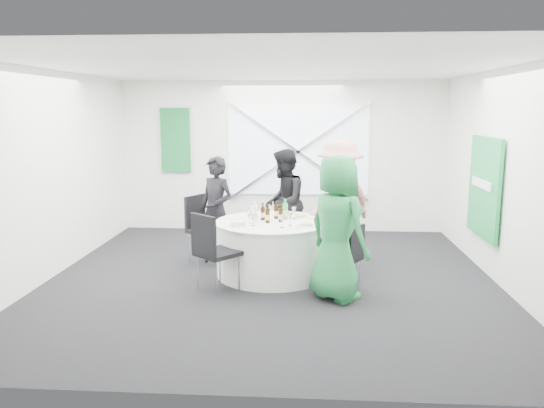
# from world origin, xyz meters

# --- Properties ---
(floor) EXTENTS (6.00, 6.00, 0.00)m
(floor) POSITION_xyz_m (0.00, 0.00, 0.00)
(floor) COLOR black
(floor) RESTS_ON ground
(ceiling) EXTENTS (6.00, 6.00, 0.00)m
(ceiling) POSITION_xyz_m (0.00, 0.00, 2.80)
(ceiling) COLOR silver
(ceiling) RESTS_ON wall_back
(wall_back) EXTENTS (6.00, 0.00, 6.00)m
(wall_back) POSITION_xyz_m (0.00, 3.00, 1.40)
(wall_back) COLOR white
(wall_back) RESTS_ON floor
(wall_front) EXTENTS (6.00, 0.00, 6.00)m
(wall_front) POSITION_xyz_m (0.00, -3.00, 1.40)
(wall_front) COLOR white
(wall_front) RESTS_ON floor
(wall_left) EXTENTS (0.00, 6.00, 6.00)m
(wall_left) POSITION_xyz_m (-3.00, 0.00, 1.40)
(wall_left) COLOR white
(wall_left) RESTS_ON floor
(wall_right) EXTENTS (0.00, 6.00, 6.00)m
(wall_right) POSITION_xyz_m (3.00, 0.00, 1.40)
(wall_right) COLOR white
(wall_right) RESTS_ON floor
(window_panel) EXTENTS (2.60, 0.03, 1.60)m
(window_panel) POSITION_xyz_m (0.30, 2.96, 1.50)
(window_panel) COLOR white
(window_panel) RESTS_ON wall_back
(window_brace_a) EXTENTS (2.63, 0.05, 1.84)m
(window_brace_a) POSITION_xyz_m (0.30, 2.92, 1.50)
(window_brace_a) COLOR silver
(window_brace_a) RESTS_ON window_panel
(window_brace_b) EXTENTS (2.63, 0.05, 1.84)m
(window_brace_b) POSITION_xyz_m (0.30, 2.92, 1.50)
(window_brace_b) COLOR silver
(window_brace_b) RESTS_ON window_panel
(green_banner) EXTENTS (0.55, 0.04, 1.20)m
(green_banner) POSITION_xyz_m (-2.00, 2.95, 1.70)
(green_banner) COLOR #135F31
(green_banner) RESTS_ON wall_back
(green_sign) EXTENTS (0.05, 1.20, 1.40)m
(green_sign) POSITION_xyz_m (2.94, 0.60, 1.20)
(green_sign) COLOR green
(green_sign) RESTS_ON wall_right
(banquet_table) EXTENTS (1.56, 1.56, 0.76)m
(banquet_table) POSITION_xyz_m (0.00, 0.20, 0.38)
(banquet_table) COLOR white
(banquet_table) RESTS_ON floor
(chair_back) EXTENTS (0.45, 0.46, 0.90)m
(chair_back) POSITION_xyz_m (0.13, 1.36, 0.52)
(chair_back) COLOR black
(chair_back) RESTS_ON floor
(chair_back_left) EXTENTS (0.62, 0.62, 1.00)m
(chair_back_left) POSITION_xyz_m (-1.10, 0.81, 0.59)
(chair_back_left) COLOR black
(chair_back_left) RESTS_ON floor
(chair_back_right) EXTENTS (0.57, 0.57, 0.89)m
(chair_back_right) POSITION_xyz_m (0.97, 0.92, 0.52)
(chair_back_right) COLOR black
(chair_back_right) RESTS_ON floor
(chair_front_right) EXTENTS (0.54, 0.54, 0.86)m
(chair_front_right) POSITION_xyz_m (1.00, -0.43, 0.50)
(chair_front_right) COLOR black
(chair_front_right) RESTS_ON floor
(chair_front_left) EXTENTS (0.65, 0.65, 1.02)m
(chair_front_left) POSITION_xyz_m (-0.69, -0.60, 0.60)
(chair_front_left) COLOR black
(chair_front_left) RESTS_ON floor
(person_man_back_left) EXTENTS (0.70, 0.63, 1.60)m
(person_man_back_left) POSITION_xyz_m (-0.86, 0.73, 0.80)
(person_man_back_left) COLOR black
(person_man_back_left) RESTS_ON floor
(person_man_back) EXTENTS (0.53, 0.86, 1.67)m
(person_man_back) POSITION_xyz_m (0.11, 1.26, 0.84)
(person_man_back) COLOR black
(person_man_back) RESTS_ON floor
(person_woman_pink) EXTENTS (1.27, 1.17, 1.83)m
(person_woman_pink) POSITION_xyz_m (0.96, 0.97, 0.92)
(person_woman_pink) COLOR tan
(person_woman_pink) RESTS_ON floor
(person_woman_green) EXTENTS (0.99, 1.01, 1.75)m
(person_woman_green) POSITION_xyz_m (0.84, -0.69, 0.88)
(person_woman_green) COLOR #217C3E
(person_woman_green) RESTS_ON floor
(plate_back) EXTENTS (0.24, 0.24, 0.01)m
(plate_back) POSITION_xyz_m (0.03, 0.71, 0.77)
(plate_back) COLOR white
(plate_back) RESTS_ON banquet_table
(plate_back_left) EXTENTS (0.28, 0.28, 0.01)m
(plate_back_left) POSITION_xyz_m (-0.55, 0.40, 0.77)
(plate_back_left) COLOR white
(plate_back_left) RESTS_ON banquet_table
(plate_back_right) EXTENTS (0.25, 0.25, 0.04)m
(plate_back_right) POSITION_xyz_m (0.40, 0.49, 0.78)
(plate_back_right) COLOR white
(plate_back_right) RESTS_ON banquet_table
(plate_front_right) EXTENTS (0.26, 0.26, 0.04)m
(plate_front_right) POSITION_xyz_m (0.48, -0.08, 0.78)
(plate_front_right) COLOR white
(plate_front_right) RESTS_ON banquet_table
(plate_front_left) EXTENTS (0.27, 0.27, 0.01)m
(plate_front_left) POSITION_xyz_m (-0.41, -0.10, 0.77)
(plate_front_left) COLOR white
(plate_front_left) RESTS_ON banquet_table
(napkin) EXTENTS (0.22, 0.17, 0.05)m
(napkin) POSITION_xyz_m (-0.43, -0.15, 0.80)
(napkin) COLOR white
(napkin) RESTS_ON plate_front_left
(beer_bottle_a) EXTENTS (0.06, 0.06, 0.25)m
(beer_bottle_a) POSITION_xyz_m (-0.13, 0.26, 0.85)
(beer_bottle_a) COLOR #381F0A
(beer_bottle_a) RESTS_ON banquet_table
(beer_bottle_b) EXTENTS (0.06, 0.06, 0.25)m
(beer_bottle_b) POSITION_xyz_m (0.05, 0.37, 0.86)
(beer_bottle_b) COLOR #381F0A
(beer_bottle_b) RESTS_ON banquet_table
(beer_bottle_c) EXTENTS (0.06, 0.06, 0.24)m
(beer_bottle_c) POSITION_xyz_m (0.12, 0.16, 0.85)
(beer_bottle_c) COLOR #381F0A
(beer_bottle_c) RESTS_ON banquet_table
(beer_bottle_d) EXTENTS (0.06, 0.06, 0.26)m
(beer_bottle_d) POSITION_xyz_m (-0.05, 0.09, 0.86)
(beer_bottle_d) COLOR #381F0A
(beer_bottle_d) RESTS_ON banquet_table
(green_water_bottle) EXTENTS (0.08, 0.08, 0.29)m
(green_water_bottle) POSITION_xyz_m (0.17, 0.34, 0.87)
(green_water_bottle) COLOR #44B15D
(green_water_bottle) RESTS_ON banquet_table
(clear_water_bottle) EXTENTS (0.08, 0.08, 0.29)m
(clear_water_bottle) POSITION_xyz_m (-0.23, 0.14, 0.87)
(clear_water_bottle) COLOR white
(clear_water_bottle) RESTS_ON banquet_table
(wine_glass_a) EXTENTS (0.07, 0.07, 0.17)m
(wine_glass_a) POSITION_xyz_m (-0.29, 0.02, 0.88)
(wine_glass_a) COLOR white
(wine_glass_a) RESTS_ON banquet_table
(wine_glass_b) EXTENTS (0.07, 0.07, 0.17)m
(wine_glass_b) POSITION_xyz_m (-0.30, 0.35, 0.88)
(wine_glass_b) COLOR white
(wine_glass_b) RESTS_ON banquet_table
(wine_glass_c) EXTENTS (0.07, 0.07, 0.17)m
(wine_glass_c) POSITION_xyz_m (0.30, 0.37, 0.88)
(wine_glass_c) COLOR white
(wine_glass_c) RESTS_ON banquet_table
(wine_glass_d) EXTENTS (0.07, 0.07, 0.17)m
(wine_glass_d) POSITION_xyz_m (-0.23, 0.51, 0.88)
(wine_glass_d) COLOR white
(wine_glass_d) RESTS_ON banquet_table
(wine_glass_e) EXTENTS (0.07, 0.07, 0.17)m
(wine_glass_e) POSITION_xyz_m (0.26, -0.06, 0.88)
(wine_glass_e) COLOR white
(wine_glass_e) RESTS_ON banquet_table
(wine_glass_f) EXTENTS (0.07, 0.07, 0.17)m
(wine_glass_f) POSITION_xyz_m (-0.23, -0.11, 0.88)
(wine_glass_f) COLOR white
(wine_glass_f) RESTS_ON banquet_table
(wine_glass_g) EXTENTS (0.07, 0.07, 0.17)m
(wine_glass_g) POSITION_xyz_m (0.16, -0.19, 0.88)
(wine_glass_g) COLOR white
(wine_glass_g) RESTS_ON banquet_table
(fork_a) EXTENTS (0.10, 0.13, 0.01)m
(fork_a) POSITION_xyz_m (-0.36, 0.65, 0.76)
(fork_a) COLOR silver
(fork_a) RESTS_ON banquet_table
(knife_a) EXTENTS (0.09, 0.14, 0.01)m
(knife_a) POSITION_xyz_m (-0.56, 0.35, 0.76)
(knife_a) COLOR silver
(knife_a) RESTS_ON banquet_table
(fork_b) EXTENTS (0.10, 0.13, 0.01)m
(fork_b) POSITION_xyz_m (0.35, -0.25, 0.76)
(fork_b) COLOR silver
(fork_b) RESTS_ON banquet_table
(knife_b) EXTENTS (0.11, 0.12, 0.01)m
(knife_b) POSITION_xyz_m (0.52, -0.04, 0.76)
(knife_b) COLOR silver
(knife_b) RESTS_ON banquet_table
(fork_c) EXTENTS (0.10, 0.13, 0.01)m
(fork_c) POSITION_xyz_m (0.55, 0.37, 0.76)
(fork_c) COLOR silver
(fork_c) RESTS_ON banquet_table
(knife_c) EXTENTS (0.10, 0.13, 0.01)m
(knife_c) POSITION_xyz_m (0.35, 0.66, 0.76)
(knife_c) COLOR silver
(knife_c) RESTS_ON banquet_table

